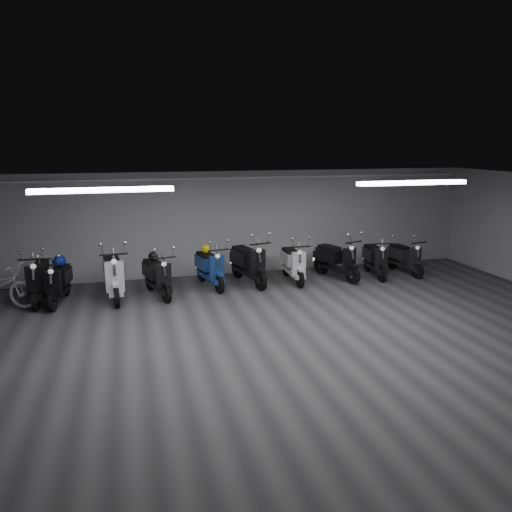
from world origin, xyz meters
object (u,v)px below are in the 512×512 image
object	(u,v)px
scooter_2	(113,268)
scooter_6	(293,257)
scooter_0	(40,272)
scooter_3	(157,270)
helmet_0	(60,261)
scooter_9	(405,252)
scooter_5	(248,256)
scooter_1	(58,276)
scooter_4	(210,261)
helmet_1	(153,256)
helmet_2	(206,249)
scooter_8	(376,254)
scooter_7	(337,254)

from	to	relation	value
scooter_2	scooter_6	xyz separation A→B (m)	(4.48, 0.31, -0.10)
scooter_0	scooter_3	xyz separation A→B (m)	(2.57, -0.26, -0.05)
scooter_0	helmet_0	xyz separation A→B (m)	(0.43, 0.01, 0.22)
scooter_3	scooter_9	bearing A→B (deg)	-12.94
scooter_2	scooter_6	world-z (taller)	scooter_2
scooter_5	scooter_9	distance (m)	4.40
scooter_1	scooter_4	distance (m)	3.51
scooter_4	helmet_1	xyz separation A→B (m)	(-1.38, -0.20, 0.26)
scooter_3	scooter_5	xyz separation A→B (m)	(2.32, 0.46, 0.07)
scooter_3	scooter_9	distance (m)	6.71
scooter_2	scooter_4	distance (m)	2.34
scooter_3	helmet_1	world-z (taller)	scooter_3
scooter_0	scooter_2	bearing A→B (deg)	-4.38
scooter_4	helmet_2	bearing A→B (deg)	90.00
scooter_1	helmet_1	bearing A→B (deg)	12.91
scooter_8	scooter_7	bearing A→B (deg)	-173.81
helmet_1	scooter_4	bearing A→B (deg)	8.33
scooter_2	helmet_0	bearing A→B (deg)	164.13
scooter_8	scooter_9	xyz separation A→B (m)	(0.92, 0.03, -0.03)
scooter_0	helmet_2	distance (m)	3.86
scooter_0	scooter_3	world-z (taller)	scooter_0
scooter_2	scooter_7	distance (m)	5.68
scooter_0	scooter_7	distance (m)	7.25
scooter_0	scooter_8	bearing A→B (deg)	2.92
scooter_7	scooter_8	xyz separation A→B (m)	(1.10, -0.05, -0.05)
scooter_2	scooter_5	xyz separation A→B (m)	(3.31, 0.40, -0.02)
scooter_6	helmet_1	size ratio (longest dim) A/B	7.63
scooter_2	helmet_0	size ratio (longest dim) A/B	7.14
helmet_2	scooter_6	bearing A→B (deg)	-7.68
scooter_7	helmet_0	bearing A→B (deg)	161.38
scooter_3	helmet_0	world-z (taller)	scooter_3
scooter_8	scooter_9	distance (m)	0.92
helmet_1	scooter_5	bearing A→B (deg)	5.58
scooter_2	scooter_6	distance (m)	4.49
scooter_2	scooter_8	world-z (taller)	scooter_2
scooter_1	scooter_8	size ratio (longest dim) A/B	1.00
scooter_4	scooter_9	distance (m)	5.39
scooter_2	scooter_3	xyz separation A→B (m)	(0.99, -0.06, -0.09)
scooter_0	scooter_5	bearing A→B (deg)	5.27
scooter_7	helmet_2	xyz separation A→B (m)	(-3.42, 0.36, 0.25)
scooter_6	helmet_0	size ratio (longest dim) A/B	6.21
scooter_5	helmet_2	xyz separation A→B (m)	(-1.05, 0.21, 0.21)
scooter_0	helmet_2	xyz separation A→B (m)	(3.83, 0.41, 0.23)
scooter_5	scooter_6	distance (m)	1.18
helmet_1	helmet_2	distance (m)	1.40
scooter_4	scooter_5	xyz separation A→B (m)	(1.00, 0.03, 0.06)
helmet_0	scooter_3	bearing A→B (deg)	-7.26
scooter_3	helmet_1	size ratio (longest dim) A/B	7.66
scooter_7	scooter_3	bearing A→B (deg)	164.87
scooter_0	scooter_4	world-z (taller)	scooter_0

